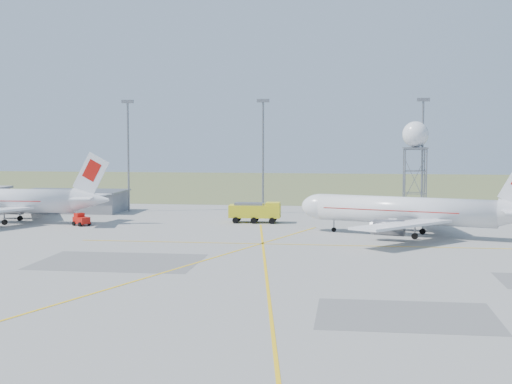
# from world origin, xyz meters

# --- Properties ---
(ground) EXTENTS (400.00, 400.00, 0.00)m
(ground) POSITION_xyz_m (0.00, 0.00, 0.00)
(ground) COLOR #A4A39E
(ground) RESTS_ON ground
(grass_strip) EXTENTS (400.00, 120.00, 0.03)m
(grass_strip) POSITION_xyz_m (0.00, 140.00, 0.01)
(grass_strip) COLOR #516135
(grass_strip) RESTS_ON ground
(building_grey) EXTENTS (19.00, 10.00, 3.90)m
(building_grey) POSITION_xyz_m (-45.00, 64.00, 1.97)
(building_grey) COLOR gray
(building_grey) RESTS_ON ground
(mast_a) EXTENTS (2.20, 0.50, 20.50)m
(mast_a) POSITION_xyz_m (-35.00, 66.00, 12.07)
(mast_a) COLOR slate
(mast_a) RESTS_ON ground
(mast_b) EXTENTS (2.20, 0.50, 20.50)m
(mast_b) POSITION_xyz_m (-10.00, 66.00, 12.07)
(mast_b) COLOR slate
(mast_b) RESTS_ON ground
(mast_c) EXTENTS (2.20, 0.50, 20.50)m
(mast_c) POSITION_xyz_m (18.00, 66.00, 12.07)
(mast_c) COLOR slate
(mast_c) RESTS_ON ground
(airliner_main) EXTENTS (33.08, 31.33, 11.44)m
(airliner_main) POSITION_xyz_m (13.82, 39.61, 3.51)
(airliner_main) COLOR white
(airliner_main) RESTS_ON ground
(airliner_far) EXTENTS (33.60, 32.73, 11.45)m
(airliner_far) POSITION_xyz_m (-49.56, 46.66, 3.51)
(airliner_far) COLOR white
(airliner_far) RESTS_ON ground
(radar_tower) EXTENTS (4.55, 4.55, 16.48)m
(radar_tower) POSITION_xyz_m (16.79, 66.32, 9.25)
(radar_tower) COLOR slate
(radar_tower) RESTS_ON ground
(fire_truck) EXTENTS (8.28, 3.39, 3.30)m
(fire_truck) POSITION_xyz_m (-9.40, 52.13, 1.58)
(fire_truck) COLOR yellow
(fire_truck) RESTS_ON ground
(baggage_tug) EXTENTS (3.01, 2.93, 1.93)m
(baggage_tug) POSITION_xyz_m (-35.96, 44.78, 0.73)
(baggage_tug) COLOR red
(baggage_tug) RESTS_ON ground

